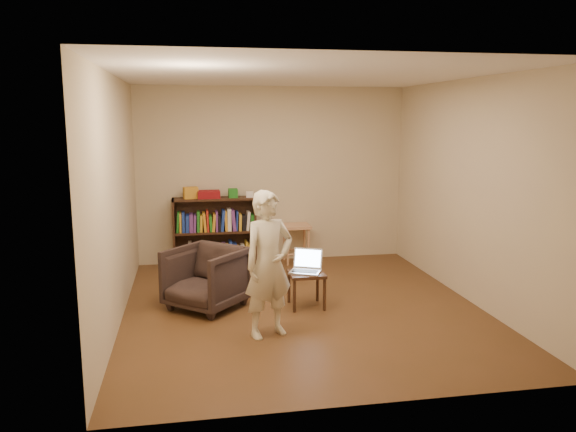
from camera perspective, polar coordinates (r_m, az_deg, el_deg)
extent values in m
plane|color=#4D3219|center=(6.53, 1.47, -9.27)|extent=(4.50, 4.50, 0.00)
plane|color=white|center=(6.17, 1.59, 14.15)|extent=(4.50, 4.50, 0.00)
plane|color=#BDAB8F|center=(8.42, -1.58, 4.19)|extent=(4.00, 0.00, 4.00)
plane|color=#BDAB8F|center=(6.14, -17.09, 1.57)|extent=(0.00, 4.50, 4.50)
plane|color=#BDAB8F|center=(6.90, 18.02, 2.41)|extent=(0.00, 4.50, 4.50)
cube|color=black|center=(8.28, -11.50, -1.71)|extent=(0.03, 0.30, 1.00)
cube|color=black|center=(8.33, -3.43, -1.45)|extent=(0.03, 0.30, 1.00)
cube|color=black|center=(8.42, -7.50, -1.39)|extent=(1.20, 0.02, 1.00)
cube|color=black|center=(8.40, -7.38, -4.83)|extent=(1.20, 0.30, 0.03)
cube|color=black|center=(8.29, -7.45, -1.58)|extent=(1.14, 0.30, 0.03)
cube|color=black|center=(8.20, -7.53, 1.74)|extent=(1.20, 0.30, 0.03)
cube|color=orange|center=(8.18, -9.85, 2.34)|extent=(0.22, 0.18, 0.16)
cube|color=maroon|center=(8.19, -8.06, 2.19)|extent=(0.32, 0.24, 0.11)
cube|color=#1F711E|center=(8.19, -5.61, 2.33)|extent=(0.13, 0.13, 0.13)
cube|color=white|center=(8.21, -3.90, 2.20)|extent=(0.12, 0.12, 0.08)
cube|color=tan|center=(8.36, 0.85, -1.03)|extent=(0.40, 0.40, 0.04)
cylinder|color=tan|center=(8.24, -0.02, -3.22)|extent=(0.04, 0.04, 0.53)
cylinder|color=tan|center=(8.30, 2.11, -3.13)|extent=(0.04, 0.04, 0.53)
cylinder|color=tan|center=(8.54, -0.39, -2.75)|extent=(0.04, 0.04, 0.53)
cylinder|color=tan|center=(8.60, 1.67, -2.67)|extent=(0.04, 0.04, 0.53)
imported|color=#312621|center=(6.48, -8.33, -6.24)|extent=(1.08, 1.08, 0.71)
cube|color=black|center=(6.45, 1.88, -5.89)|extent=(0.40, 0.40, 0.04)
cylinder|color=black|center=(6.31, 0.66, -8.16)|extent=(0.04, 0.04, 0.37)
cylinder|color=black|center=(6.38, 3.72, -7.98)|extent=(0.04, 0.04, 0.37)
cylinder|color=black|center=(6.63, 0.10, -7.25)|extent=(0.04, 0.04, 0.37)
cylinder|color=black|center=(6.70, 3.01, -7.09)|extent=(0.04, 0.04, 0.37)
cube|color=silver|center=(6.42, 1.73, -5.70)|extent=(0.41, 0.36, 0.02)
cube|color=black|center=(6.42, 1.73, -5.61)|extent=(0.32, 0.24, 0.00)
cube|color=silver|center=(6.54, 2.04, -4.30)|extent=(0.34, 0.21, 0.23)
cube|color=#B4D3FC|center=(6.54, 2.04, -4.30)|extent=(0.30, 0.18, 0.19)
imported|color=beige|center=(5.53, -1.98, -4.92)|extent=(0.63, 0.53, 1.46)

